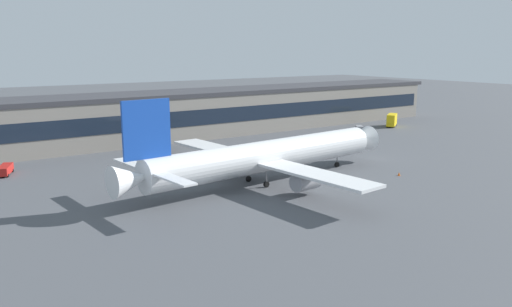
# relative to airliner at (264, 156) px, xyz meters

# --- Properties ---
(ground_plane) EXTENTS (600.00, 600.00, 0.00)m
(ground_plane) POSITION_rel_airliner_xyz_m (13.84, 0.93, -5.22)
(ground_plane) COLOR #4C4F54
(terminal_building) EXTENTS (187.79, 19.92, 13.32)m
(terminal_building) POSITION_rel_airliner_xyz_m (13.84, 57.10, 1.46)
(terminal_building) COLOR gray
(terminal_building) RESTS_ON ground_plane
(airliner) EXTENTS (62.89, 53.84, 17.65)m
(airliner) POSITION_rel_airliner_xyz_m (0.00, 0.00, 0.00)
(airliner) COLOR white
(airliner) RESTS_ON ground_plane
(fuel_truck) EXTENTS (6.47, 8.72, 3.35)m
(fuel_truck) POSITION_rel_airliner_xyz_m (-4.12, 36.86, -3.34)
(fuel_truck) COLOR black
(fuel_truck) RESTS_ON ground_plane
(belt_loader) EXTENTS (4.14, 6.69, 1.95)m
(belt_loader) POSITION_rel_airliner_xyz_m (-40.08, 35.43, -4.07)
(belt_loader) COLOR red
(belt_loader) RESTS_ON ground_plane
(baggage_tug) EXTENTS (3.69, 4.10, 1.85)m
(baggage_tug) POSITION_rel_airliner_xyz_m (60.62, 33.43, -4.14)
(baggage_tug) COLOR gray
(baggage_tug) RESTS_ON ground_plane
(catering_truck) EXTENTS (7.44, 6.15, 4.15)m
(catering_truck) POSITION_rel_airliner_xyz_m (77.51, 35.01, -2.93)
(catering_truck) COLOR yellow
(catering_truck) RESTS_ON ground_plane
(traffic_cone_0) EXTENTS (0.56, 0.56, 0.70)m
(traffic_cone_0) POSITION_rel_airliner_xyz_m (25.97, -11.11, -4.87)
(traffic_cone_0) COLOR #F2590C
(traffic_cone_0) RESTS_ON ground_plane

